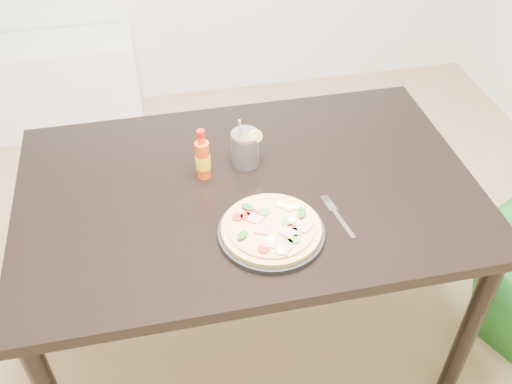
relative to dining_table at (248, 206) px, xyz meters
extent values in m
cube|color=black|center=(0.00, 0.00, 0.06)|extent=(1.40, 0.90, 0.04)
cylinder|color=black|center=(0.64, -0.39, -0.31)|extent=(0.06, 0.06, 0.71)
cylinder|color=black|center=(-0.64, 0.39, -0.31)|extent=(0.06, 0.06, 0.71)
cylinder|color=black|center=(0.64, 0.39, -0.31)|extent=(0.06, 0.06, 0.71)
cylinder|color=black|center=(0.02, -0.22, 0.09)|extent=(0.30, 0.30, 0.02)
cylinder|color=tan|center=(0.02, -0.22, 0.11)|extent=(0.28, 0.28, 0.01)
cylinder|color=#F2B769|center=(0.02, -0.22, 0.12)|extent=(0.24, 0.24, 0.01)
cube|color=#CF8184|center=(0.03, -0.31, 0.12)|extent=(0.05, 0.05, 0.01)
cube|color=#CF8184|center=(-0.01, -0.23, 0.12)|extent=(0.05, 0.05, 0.01)
cube|color=#CF8184|center=(0.01, -0.28, 0.12)|extent=(0.05, 0.05, 0.01)
cube|color=#CF8184|center=(0.11, -0.24, 0.12)|extent=(0.05, 0.05, 0.01)
cube|color=#CF8184|center=(0.06, -0.26, 0.12)|extent=(0.05, 0.05, 0.01)
cube|color=#CF8184|center=(-0.02, -0.19, 0.12)|extent=(0.05, 0.05, 0.01)
cylinder|color=red|center=(-0.02, -0.30, 0.12)|extent=(0.03, 0.03, 0.01)
cylinder|color=red|center=(-0.04, -0.17, 0.12)|extent=(0.03, 0.03, 0.01)
cylinder|color=red|center=(-0.02, -0.16, 0.12)|extent=(0.03, 0.03, 0.01)
cylinder|color=red|center=(-0.06, -0.17, 0.12)|extent=(0.03, 0.03, 0.01)
cylinder|color=red|center=(0.07, -0.24, 0.12)|extent=(0.03, 0.03, 0.01)
cylinder|color=#4E822B|center=(0.07, -0.22, 0.12)|extent=(0.03, 0.03, 0.01)
cylinder|color=#4E822B|center=(0.01, -0.16, 0.12)|extent=(0.03, 0.03, 0.01)
cylinder|color=#4E822B|center=(0.08, -0.26, 0.12)|extent=(0.03, 0.03, 0.01)
cylinder|color=#4E822B|center=(0.07, -0.28, 0.12)|extent=(0.03, 0.03, 0.01)
cylinder|color=#4E822B|center=(0.05, -0.29, 0.12)|extent=(0.03, 0.03, 0.01)
ellipsoid|color=white|center=(0.07, -0.14, 0.12)|extent=(0.03, 0.03, 0.01)
ellipsoid|color=white|center=(0.02, -0.32, 0.12)|extent=(0.03, 0.03, 0.01)
ellipsoid|color=white|center=(0.08, -0.21, 0.12)|extent=(0.03, 0.03, 0.01)
ellipsoid|color=white|center=(0.01, -0.27, 0.12)|extent=(0.03, 0.03, 0.01)
ellipsoid|color=white|center=(0.11, -0.16, 0.12)|extent=(0.03, 0.03, 0.01)
ellipsoid|color=white|center=(0.09, -0.16, 0.12)|extent=(0.03, 0.03, 0.01)
ellipsoid|color=#1D6718|center=(-0.06, -0.24, 0.13)|extent=(0.04, 0.04, 0.00)
ellipsoid|color=#1D6718|center=(-0.03, -0.14, 0.13)|extent=(0.04, 0.04, 0.00)
ellipsoid|color=#1D6718|center=(0.12, -0.20, 0.13)|extent=(0.04, 0.05, 0.00)
cylinder|color=#EC460D|center=(-0.12, 0.08, 0.15)|extent=(0.06, 0.06, 0.13)
cylinder|color=yellow|center=(-0.12, 0.08, 0.14)|extent=(0.05, 0.05, 0.05)
cylinder|color=#EC460D|center=(-0.12, 0.08, 0.22)|extent=(0.02, 0.02, 0.03)
cylinder|color=red|center=(-0.12, 0.08, 0.25)|extent=(0.03, 0.03, 0.02)
cylinder|color=black|center=(0.02, 0.11, 0.13)|extent=(0.08, 0.08, 0.10)
cylinder|color=silver|center=(0.02, 0.11, 0.14)|extent=(0.09, 0.09, 0.12)
cylinder|color=#F2E059|center=(0.04, 0.09, 0.20)|extent=(0.04, 0.01, 0.04)
cylinder|color=#B2B2B7|center=(0.01, 0.12, 0.17)|extent=(0.03, 0.06, 0.17)
cube|color=silver|center=(0.23, -0.22, 0.09)|extent=(0.03, 0.12, 0.00)
cube|color=silver|center=(0.22, -0.14, 0.09)|extent=(0.03, 0.04, 0.00)
cube|color=silver|center=(0.21, -0.11, 0.09)|extent=(0.01, 0.03, 0.00)
cube|color=silver|center=(0.21, -0.11, 0.09)|extent=(0.01, 0.03, 0.00)
cube|color=silver|center=(0.22, -0.11, 0.09)|extent=(0.01, 0.03, 0.00)
cube|color=silver|center=(0.22, -0.11, 0.09)|extent=(0.01, 0.03, 0.00)
cube|color=white|center=(-1.02, 1.62, -0.42)|extent=(1.40, 0.34, 0.50)
camera|label=1|loc=(-0.25, -1.29, 1.23)|focal=40.00mm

